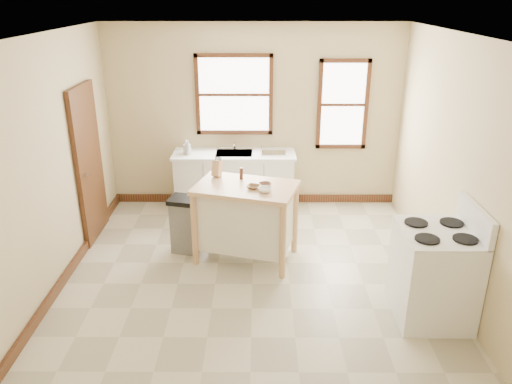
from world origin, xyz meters
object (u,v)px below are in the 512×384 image
pepper_grinder (241,173)px  bowl_b (265,185)px  soap_bottle_b (187,147)px  bowl_a (253,187)px  gas_stove (435,263)px  bowl_c (265,190)px  dish_rack (273,150)px  kitchen_island (246,222)px  knife_block (217,169)px  trash_bin (186,224)px  soap_bottle_a (188,148)px

pepper_grinder → bowl_b: size_ratio=1.00×
soap_bottle_b → bowl_a: 1.92m
gas_stove → bowl_c: bearing=149.5°
soap_bottle_b → dish_rack: soap_bottle_b is taller
bowl_a → gas_stove: 2.22m
soap_bottle_b → kitchen_island: (0.93, -1.54, -0.53)m
pepper_grinder → bowl_a: bearing=-64.5°
knife_block → bowl_b: (0.61, -0.34, -0.08)m
kitchen_island → bowl_c: size_ratio=7.24×
dish_rack → trash_bin: dish_rack is taller
bowl_c → trash_bin: 1.27m
bowl_a → gas_stove: (1.87, -1.13, -0.39)m
soap_bottle_a → dish_rack: bearing=1.2°
kitchen_island → bowl_a: (0.09, -0.09, 0.52)m
soap_bottle_b → kitchen_island: bearing=-54.7°
knife_block → bowl_c: knife_block is taller
gas_stove → knife_block: bearing=146.4°
bowl_b → trash_bin: bearing=169.0°
pepper_grinder → trash_bin: (-0.73, -0.04, -0.69)m
knife_block → pepper_grinder: (0.31, -0.10, -0.03)m
soap_bottle_b → dish_rack: (1.31, 0.00, -0.06)m
soap_bottle_a → bowl_c: 2.02m
dish_rack → soap_bottle_a: bearing=-163.6°
gas_stove → soap_bottle_a: bearing=136.6°
bowl_c → dish_rack: bearing=85.2°
kitchen_island → knife_block: size_ratio=6.08×
dish_rack → bowl_a: bearing=-86.3°
soap_bottle_a → bowl_a: soap_bottle_a is taller
soap_bottle_a → bowl_c: bearing=-57.4°
bowl_c → gas_stove: bearing=-30.5°
soap_bottle_a → bowl_b: size_ratio=1.46×
bowl_c → soap_bottle_b: bearing=123.8°
dish_rack → gas_stove: size_ratio=0.31×
knife_block → pepper_grinder: size_ratio=1.33×
dish_rack → bowl_c: bearing=-81.1°
dish_rack → gas_stove: gas_stove is taller
soap_bottle_a → knife_block: 1.26m
pepper_grinder → soap_bottle_a: bearing=123.9°
kitchen_island → trash_bin: 0.82m
knife_block → gas_stove: bearing=-8.7°
pepper_grinder → trash_bin: size_ratio=0.20×
soap_bottle_a → bowl_a: bearing=-59.1°
kitchen_island → bowl_c: bearing=-24.5°
kitchen_island → bowl_b: bowl_b is taller
soap_bottle_b → bowl_a: soap_bottle_b is taller
soap_bottle_b → gas_stove: bearing=-39.6°
soap_bottle_b → trash_bin: size_ratio=0.27×
pepper_grinder → bowl_b: 0.39m
pepper_grinder → knife_block: bearing=162.2°
soap_bottle_b → bowl_a: size_ratio=1.31×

